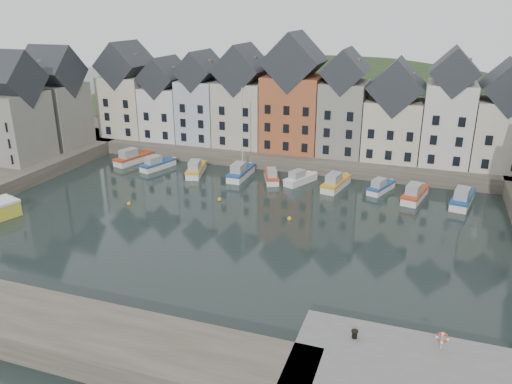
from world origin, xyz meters
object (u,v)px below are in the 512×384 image
at_px(boat_a, 133,158).
at_px(boat_d, 240,172).
at_px(life_ring_post, 442,338).
at_px(mooring_bollard, 355,334).

bearing_deg(boat_a, boat_d, 11.69).
xyz_separation_m(boat_d, life_ring_post, (26.88, -33.95, 2.02)).
bearing_deg(mooring_bollard, life_ring_post, 6.80).
distance_m(boat_d, life_ring_post, 43.36).
xyz_separation_m(boat_a, mooring_bollard, (39.91, -35.83, 1.53)).
bearing_deg(boat_d, life_ring_post, -51.83).
bearing_deg(boat_a, life_ring_post, -22.29).
bearing_deg(life_ring_post, boat_a, 142.23).
bearing_deg(boat_d, boat_a, 176.02).
xyz_separation_m(boat_a, life_ring_post, (45.40, -35.18, 2.08)).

